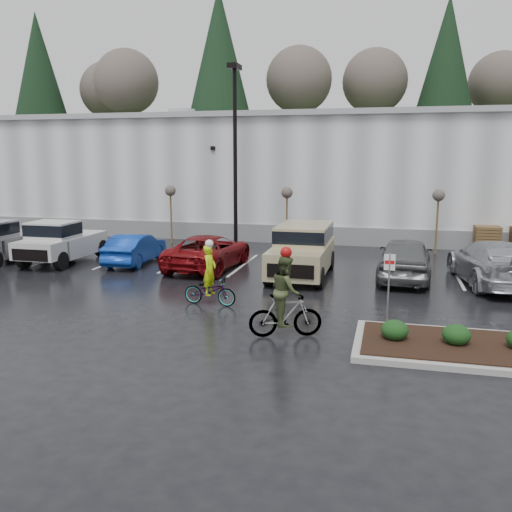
% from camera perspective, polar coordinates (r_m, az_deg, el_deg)
% --- Properties ---
extents(ground, '(120.00, 120.00, 0.00)m').
position_cam_1_polar(ground, '(15.99, -0.27, -7.01)').
color(ground, black).
rests_on(ground, ground).
extents(warehouse, '(60.50, 15.50, 7.20)m').
position_cam_1_polar(warehouse, '(36.97, 8.25, 8.67)').
color(warehouse, '#A6A8AB').
rests_on(warehouse, ground).
extents(wooded_ridge, '(80.00, 25.00, 6.00)m').
position_cam_1_polar(wooded_ridge, '(59.91, 10.51, 8.69)').
color(wooded_ridge, '#243616').
rests_on(wooded_ridge, ground).
extents(lamppost, '(0.50, 1.00, 9.22)m').
position_cam_1_polar(lamppost, '(27.88, -2.22, 12.35)').
color(lamppost, black).
rests_on(lamppost, ground).
extents(sapling_west, '(0.60, 0.60, 3.20)m').
position_cam_1_polar(sapling_west, '(30.23, -9.00, 6.49)').
color(sapling_west, '#4E3B1F').
rests_on(sapling_west, ground).
extents(sapling_mid, '(0.60, 0.60, 3.20)m').
position_cam_1_polar(sapling_mid, '(28.34, 3.28, 6.33)').
color(sapling_mid, '#4E3B1F').
rests_on(sapling_mid, ground).
extents(sapling_east, '(0.60, 0.60, 3.20)m').
position_cam_1_polar(sapling_east, '(27.94, 18.65, 5.73)').
color(sapling_east, '#4E3B1F').
rests_on(sapling_east, ground).
extents(pallet_stack_a, '(1.20, 1.20, 1.35)m').
position_cam_1_polar(pallet_stack_a, '(29.45, 23.11, 1.63)').
color(pallet_stack_a, '#4E3B1F').
rests_on(pallet_stack_a, ground).
extents(shrub_a, '(0.70, 0.70, 0.52)m').
position_cam_1_polar(shrub_a, '(14.46, 14.39, -7.56)').
color(shrub_a, '#143613').
rests_on(shrub_a, curb_island).
extents(shrub_b, '(0.70, 0.70, 0.52)m').
position_cam_1_polar(shrub_b, '(14.57, 20.35, -7.78)').
color(shrub_b, '#143613').
rests_on(shrub_b, curb_island).
extents(fire_lane_sign, '(0.30, 0.05, 2.20)m').
position_cam_1_polar(fire_lane_sign, '(15.35, 13.80, -2.63)').
color(fire_lane_sign, gray).
rests_on(fire_lane_sign, ground).
extents(pickup_silver, '(2.10, 5.20, 1.96)m').
position_cam_1_polar(pickup_silver, '(27.56, -24.99, 1.57)').
color(pickup_silver, '#B5B6BD').
rests_on(pickup_silver, ground).
extents(pickup_white, '(2.10, 5.20, 1.96)m').
position_cam_1_polar(pickup_white, '(26.29, -19.40, 1.57)').
color(pickup_white, beige).
rests_on(pickup_white, ground).
extents(car_blue, '(1.66, 4.21, 1.36)m').
position_cam_1_polar(car_blue, '(24.97, -12.60, 0.77)').
color(car_blue, '#0D3294').
rests_on(car_blue, ground).
extents(car_red, '(2.80, 5.44, 1.47)m').
position_cam_1_polar(car_red, '(23.43, -5.01, 0.48)').
color(car_red, maroon).
rests_on(car_red, ground).
extents(suv_tan, '(2.20, 5.10, 2.06)m').
position_cam_1_polar(suv_tan, '(21.73, 4.84, 0.48)').
color(suv_tan, tan).
rests_on(suv_tan, ground).
extents(car_grey, '(2.25, 5.07, 1.69)m').
position_cam_1_polar(car_grey, '(22.03, 15.42, -0.21)').
color(car_grey, '#5C5F61').
rests_on(car_grey, ground).
extents(car_far_silver, '(3.11, 6.05, 1.68)m').
position_cam_1_polar(car_far_silver, '(22.27, 23.71, -0.64)').
color(car_far_silver, '#ADAEB5').
rests_on(car_far_silver, ground).
extents(cyclist_hivis, '(1.83, 0.76, 2.16)m').
position_cam_1_polar(cyclist_hivis, '(17.70, -4.88, -3.03)').
color(cyclist_hivis, '#3F3F44').
rests_on(cyclist_hivis, ground).
extents(cyclist_olive, '(1.98, 1.14, 2.47)m').
position_cam_1_polar(cyclist_olive, '(14.56, 3.13, -5.14)').
color(cyclist_olive, '#3F3F44').
rests_on(cyclist_olive, ground).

